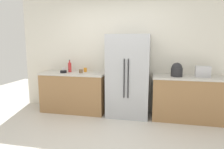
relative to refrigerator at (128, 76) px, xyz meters
name	(u,v)px	position (x,y,z in m)	size (l,w,h in m)	color
ground_plane	(100,144)	(-0.25, -1.37, -0.87)	(9.69, 9.69, 0.00)	beige
kitchen_back_panel	(120,52)	(-0.25, 0.37, 0.50)	(4.84, 0.10, 2.74)	silver
counter_left	(74,92)	(-1.26, 0.02, -0.42)	(1.49, 0.62, 0.91)	#9E7247
counter_right	(188,98)	(1.25, 0.02, -0.42)	(1.46, 0.62, 0.91)	#9E7247
refrigerator	(128,76)	(0.00, 0.00, 0.00)	(0.89, 0.64, 1.75)	#B2B5BA
toaster	(203,72)	(1.48, 0.00, 0.14)	(0.28, 0.14, 0.22)	silver
rice_cooker	(177,70)	(0.98, -0.02, 0.16)	(0.23, 0.23, 0.28)	#262628
bottle_a	(70,67)	(-1.38, 0.08, 0.15)	(0.08, 0.08, 0.28)	red
cup_a	(64,70)	(-1.52, 0.08, 0.08)	(0.08, 0.08, 0.10)	white
cup_b	(85,70)	(-1.04, 0.19, 0.08)	(0.07, 0.07, 0.09)	orange
cup_c	(81,71)	(-1.07, -0.01, 0.07)	(0.09, 0.09, 0.08)	brown
bowl_a	(63,72)	(-1.47, -0.07, 0.06)	(0.14, 0.14, 0.05)	black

